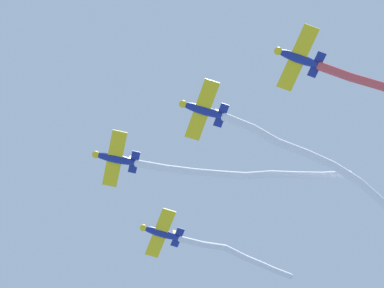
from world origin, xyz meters
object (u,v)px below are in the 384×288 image
Objects in this scene: airplane_right_wing at (161,233)px; airplane_slot at (298,58)px; airplane_left_wing at (202,110)px; airplane_lead at (115,158)px.

airplane_slot is at bearing 103.85° from airplane_right_wing.
airplane_slot is at bearing 130.57° from airplane_left_wing.
airplane_slot is (10.46, 18.19, -0.30)m from airplane_lead.
airplane_left_wing is 10.50m from airplane_slot.
airplane_lead is 1.01× the size of airplane_left_wing.
airplane_lead is 10.48m from airplane_right_wing.
airplane_lead is at bearing 45.12° from airplane_right_wing.
airplane_lead and airplane_left_wing have the same top height.
airplane_right_wing is 24.43m from airplane_slot.
airplane_lead reaches higher than airplane_slot.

